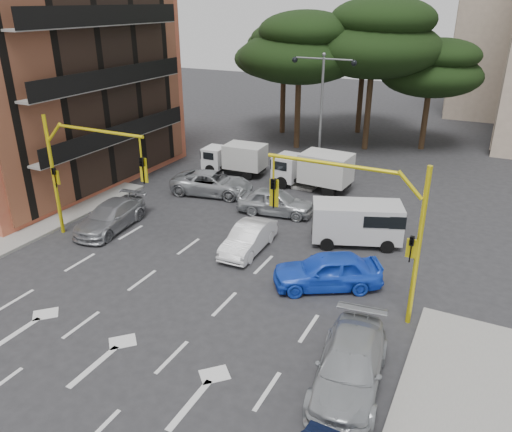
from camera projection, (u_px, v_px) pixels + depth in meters
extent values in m
plane|color=#28282B|center=(182.00, 292.00, 20.20)|extent=(120.00, 120.00, 0.00)
cube|color=gray|center=(318.00, 175.00, 33.29)|extent=(1.40, 6.00, 0.15)
cube|color=#BB4F3B|center=(11.00, 74.00, 31.53)|extent=(15.00, 16.00, 13.00)
cube|color=black|center=(103.00, 92.00, 28.63)|extent=(0.12, 14.72, 11.20)
cube|color=black|center=(460.00, 35.00, 51.27)|extent=(0.12, 11.04, 14.20)
cylinder|color=#382616|center=(297.00, 116.00, 38.89)|extent=(0.44, 0.44, 4.95)
ellipsoid|color=black|center=(299.00, 57.00, 37.11)|extent=(9.15, 9.15, 3.87)
ellipsoid|color=black|center=(306.00, 31.00, 35.79)|extent=(6.86, 6.86, 2.86)
ellipsoid|color=black|center=(295.00, 38.00, 37.03)|extent=(6.07, 6.07, 2.64)
cylinder|color=#382616|center=(367.00, 115.00, 38.39)|extent=(0.44, 0.44, 5.40)
ellipsoid|color=black|center=(373.00, 48.00, 36.45)|extent=(9.98, 9.98, 4.22)
ellipsoid|color=black|center=(383.00, 19.00, 35.06)|extent=(7.49, 7.49, 3.12)
ellipsoid|color=black|center=(370.00, 27.00, 36.33)|extent=(6.62, 6.62, 2.88)
cylinder|color=#382616|center=(283.00, 107.00, 43.49)|extent=(0.44, 0.44, 4.50)
ellipsoid|color=black|center=(284.00, 58.00, 41.87)|extent=(8.32, 8.32, 3.52)
ellipsoid|color=black|center=(289.00, 38.00, 40.62)|extent=(6.24, 6.24, 2.60)
ellipsoid|color=black|center=(280.00, 43.00, 41.84)|extent=(5.52, 5.52, 2.40)
cylinder|color=#382616|center=(424.00, 123.00, 38.67)|extent=(0.44, 0.44, 4.05)
ellipsoid|color=black|center=(431.00, 75.00, 37.21)|extent=(7.49, 7.49, 3.17)
ellipsoid|color=black|center=(442.00, 55.00, 36.02)|extent=(5.62, 5.62, 2.34)
ellipsoid|color=black|center=(427.00, 59.00, 37.23)|extent=(4.97, 4.97, 2.16)
cylinder|color=#382616|center=(360.00, 104.00, 43.40)|extent=(0.44, 0.44, 4.95)
ellipsoid|color=black|center=(364.00, 51.00, 41.62)|extent=(9.15, 9.15, 3.87)
ellipsoid|color=black|center=(372.00, 27.00, 40.30)|extent=(6.86, 6.86, 2.86)
ellipsoid|color=black|center=(361.00, 33.00, 41.55)|extent=(6.07, 6.07, 2.64)
cylinder|color=yellow|center=(418.00, 249.00, 17.12)|extent=(0.18, 0.18, 6.00)
cylinder|color=yellow|center=(410.00, 185.00, 16.45)|extent=(0.95, 0.14, 0.95)
cylinder|color=yellow|center=(331.00, 164.00, 17.43)|extent=(4.80, 0.14, 0.14)
cylinder|color=yellow|center=(274.00, 167.00, 18.51)|extent=(0.08, 0.08, 0.90)
imported|color=black|center=(273.00, 194.00, 18.93)|extent=(0.20, 0.24, 1.20)
cube|color=yellow|center=(274.00, 193.00, 19.00)|extent=(0.36, 0.06, 1.10)
imported|color=black|center=(411.00, 250.00, 17.09)|extent=(0.16, 0.20, 1.00)
cube|color=yellow|center=(411.00, 248.00, 17.17)|extent=(0.35, 0.08, 0.70)
cylinder|color=yellow|center=(54.00, 176.00, 24.16)|extent=(0.18, 0.18, 6.00)
cylinder|color=yellow|center=(55.00, 132.00, 23.03)|extent=(0.95, 0.14, 0.95)
cylinder|color=yellow|center=(99.00, 131.00, 21.77)|extent=(4.80, 0.14, 0.14)
cylinder|color=yellow|center=(140.00, 147.00, 21.05)|extent=(0.08, 0.08, 0.90)
imported|color=black|center=(143.00, 171.00, 21.47)|extent=(0.20, 0.24, 1.20)
cube|color=yellow|center=(144.00, 170.00, 21.53)|extent=(0.36, 0.06, 1.10)
imported|color=black|center=(55.00, 178.00, 23.95)|extent=(0.16, 0.20, 1.00)
cube|color=yellow|center=(56.00, 177.00, 24.03)|extent=(0.35, 0.08, 0.70)
cylinder|color=slate|center=(321.00, 118.00, 31.76)|extent=(0.16, 0.16, 7.50)
cylinder|color=slate|center=(310.00, 58.00, 30.67)|extent=(1.80, 0.10, 0.10)
sphere|color=black|center=(295.00, 60.00, 31.14)|extent=(0.36, 0.36, 0.36)
cylinder|color=slate|center=(338.00, 59.00, 29.93)|extent=(1.80, 0.10, 0.10)
sphere|color=black|center=(354.00, 63.00, 29.59)|extent=(0.36, 0.36, 0.36)
sphere|color=slate|center=(324.00, 54.00, 30.20)|extent=(0.24, 0.24, 0.24)
imported|color=white|center=(248.00, 238.00, 23.25)|extent=(1.47, 3.92, 1.28)
imported|color=blue|center=(327.00, 271.00, 20.27)|extent=(4.69, 3.74, 1.50)
imported|color=#929499|center=(110.00, 216.00, 25.53)|extent=(2.35, 4.79, 1.34)
imported|color=#A9ADB1|center=(212.00, 183.00, 30.07)|extent=(5.28, 3.15, 1.37)
imported|color=#A7ABAF|center=(276.00, 202.00, 27.26)|extent=(4.41, 2.32, 1.43)
imported|color=#9FA3A7|center=(350.00, 366.00, 15.07)|extent=(2.59, 5.08, 1.41)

